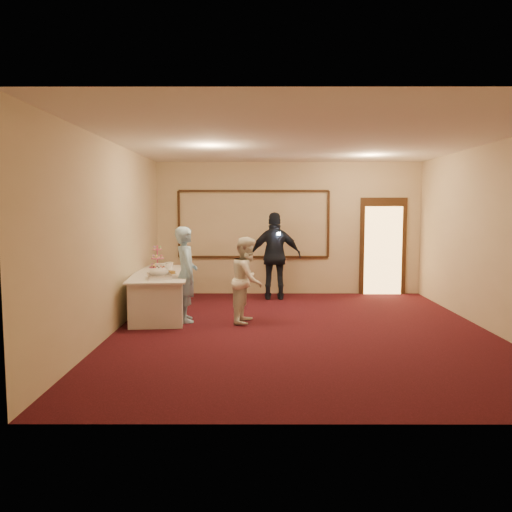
{
  "coord_description": "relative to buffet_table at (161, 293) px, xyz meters",
  "views": [
    {
      "loc": [
        -0.73,
        -7.88,
        1.97
      ],
      "look_at": [
        -0.74,
        0.59,
        1.15
      ],
      "focal_mm": 35.0,
      "sensor_mm": 36.0,
      "label": 1
    }
  ],
  "objects": [
    {
      "name": "floor",
      "position": [
        2.51,
        -1.27,
        -0.39
      ],
      "size": [
        7.0,
        7.0,
        0.0
      ],
      "primitive_type": "plane",
      "color": "black",
      "rests_on": "ground"
    },
    {
      "name": "room_walls",
      "position": [
        2.51,
        -1.27,
        1.64
      ],
      "size": [
        6.04,
        7.04,
        3.02
      ],
      "color": "beige",
      "rests_on": "floor"
    },
    {
      "name": "wall_molding",
      "position": [
        1.71,
        2.2,
        1.21
      ],
      "size": [
        3.45,
        0.04,
        1.55
      ],
      "color": "#33210F",
      "rests_on": "room_walls"
    },
    {
      "name": "doorway",
      "position": [
        4.66,
        2.18,
        0.69
      ],
      "size": [
        1.05,
        0.07,
        2.2
      ],
      "color": "#33210F",
      "rests_on": "floor"
    },
    {
      "name": "buffet_table",
      "position": [
        0.0,
        0.0,
        0.0
      ],
      "size": [
        1.25,
        2.63,
        0.77
      ],
      "color": "white",
      "rests_on": "floor"
    },
    {
      "name": "pavlova_tray",
      "position": [
        0.11,
        -0.73,
        0.47
      ],
      "size": [
        0.5,
        0.58,
        0.2
      ],
      "color": "silver",
      "rests_on": "buffet_table"
    },
    {
      "name": "cupcake_stand",
      "position": [
        -0.23,
        0.85,
        0.56
      ],
      "size": [
        0.33,
        0.33,
        0.49
      ],
      "color": "#D84984",
      "rests_on": "buffet_table"
    },
    {
      "name": "plate_stack_a",
      "position": [
        -0.02,
        0.05,
        0.47
      ],
      "size": [
        0.2,
        0.2,
        0.17
      ],
      "color": "white",
      "rests_on": "buffet_table"
    },
    {
      "name": "plate_stack_b",
      "position": [
        0.07,
        0.42,
        0.46
      ],
      "size": [
        0.18,
        0.18,
        0.15
      ],
      "color": "white",
      "rests_on": "buffet_table"
    },
    {
      "name": "tart",
      "position": [
        0.18,
        -0.21,
        0.41
      ],
      "size": [
        0.28,
        0.28,
        0.06
      ],
      "color": "white",
      "rests_on": "buffet_table"
    },
    {
      "name": "man",
      "position": [
        0.56,
        -0.6,
        0.44
      ],
      "size": [
        0.55,
        0.69,
        1.65
      ],
      "primitive_type": "imported",
      "rotation": [
        0.0,
        0.0,
        1.85
      ],
      "color": "#8FB9DC",
      "rests_on": "floor"
    },
    {
      "name": "woman",
      "position": [
        1.62,
        -0.68,
        0.35
      ],
      "size": [
        0.68,
        0.81,
        1.48
      ],
      "primitive_type": "imported",
      "rotation": [
        0.0,
        0.0,
        1.39
      ],
      "color": "white",
      "rests_on": "floor"
    },
    {
      "name": "guest",
      "position": [
        2.18,
        1.51,
        0.55
      ],
      "size": [
        1.11,
        0.48,
        1.88
      ],
      "primitive_type": "imported",
      "rotation": [
        0.0,
        0.0,
        3.12
      ],
      "color": "black",
      "rests_on": "floor"
    },
    {
      "name": "camera_flash",
      "position": [
        2.24,
        1.29,
        1.04
      ],
      "size": [
        0.08,
        0.06,
        0.05
      ],
      "primitive_type": "cube",
      "rotation": [
        0.0,
        0.0,
        -0.27
      ],
      "color": "white",
      "rests_on": "guest"
    }
  ]
}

